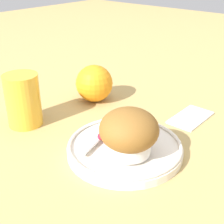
{
  "coord_description": "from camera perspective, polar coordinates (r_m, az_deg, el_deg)",
  "views": [
    {
      "loc": [
        -0.35,
        -0.28,
        0.3
      ],
      "look_at": [
        0.02,
        0.05,
        0.06
      ],
      "focal_mm": 50.0,
      "sensor_mm": 36.0,
      "label": 1
    }
  ],
  "objects": [
    {
      "name": "butter_knife",
      "position": [
        0.55,
        -1.97,
        -3.83
      ],
      "size": [
        0.15,
        0.05,
        0.0
      ],
      "rotation": [
        0.0,
        0.0,
        0.26
      ],
      "color": "silver",
      "rests_on": "plate"
    },
    {
      "name": "ground_plane",
      "position": [
        0.54,
        2.32,
        -7.42
      ],
      "size": [
        3.0,
        3.0,
        0.0
      ],
      "primitive_type": "plane",
      "color": "tan"
    },
    {
      "name": "juice_glass",
      "position": [
        0.63,
        -15.95,
        2.1
      ],
      "size": [
        0.07,
        0.07,
        0.1
      ],
      "color": "gold",
      "rests_on": "ground_plane"
    },
    {
      "name": "plate",
      "position": [
        0.54,
        2.42,
        -6.27
      ],
      "size": [
        0.2,
        0.2,
        0.02
      ],
      "color": "silver",
      "rests_on": "ground_plane"
    },
    {
      "name": "folded_napkin",
      "position": [
        0.67,
        14.22,
        -0.84
      ],
      "size": [
        0.1,
        0.06,
        0.01
      ],
      "color": "white",
      "rests_on": "ground_plane"
    },
    {
      "name": "muffin",
      "position": [
        0.49,
        3.12,
        -3.75
      ],
      "size": [
        0.09,
        0.09,
        0.07
      ],
      "color": "silver",
      "rests_on": "plate"
    },
    {
      "name": "cream_ramekin",
      "position": [
        0.58,
        2.1,
        -1.18
      ],
      "size": [
        0.04,
        0.04,
        0.02
      ],
      "color": "silver",
      "rests_on": "plate"
    },
    {
      "name": "berry_pair",
      "position": [
        0.54,
        -1.56,
        -4.26
      ],
      "size": [
        0.02,
        0.01,
        0.01
      ],
      "color": "#B7192D",
      "rests_on": "plate"
    },
    {
      "name": "orange_fruit",
      "position": [
        0.72,
        -3.27,
        5.25
      ],
      "size": [
        0.08,
        0.08,
        0.08
      ],
      "color": "orange",
      "rests_on": "ground_plane"
    }
  ]
}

